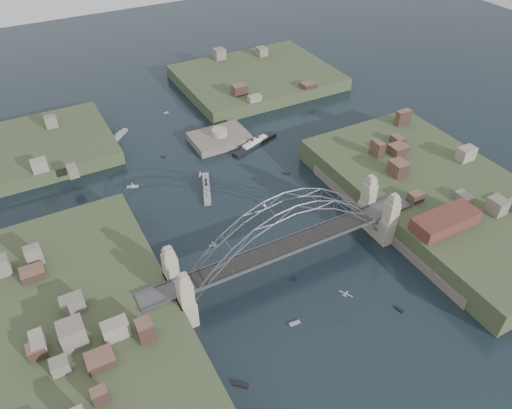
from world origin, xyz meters
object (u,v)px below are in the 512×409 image
object	(u,v)px
bridge	(288,235)
naval_cruiser_far	(117,138)
wharf_shed	(445,221)
naval_cruiser_near	(206,188)
fort_island	(220,142)
ocean_liner	(255,144)

from	to	relation	value
bridge	naval_cruiser_far	world-z (taller)	bridge
wharf_shed	naval_cruiser_near	world-z (taller)	wharf_shed
fort_island	ocean_liner	distance (m)	14.01
fort_island	wharf_shed	distance (m)	90.48
naval_cruiser_near	naval_cruiser_far	distance (m)	50.27
fort_island	wharf_shed	bearing A→B (deg)	-69.15
bridge	fort_island	distance (m)	72.14
naval_cruiser_near	naval_cruiser_far	bearing A→B (deg)	110.60
naval_cruiser_near	naval_cruiser_far	xyz separation A→B (m)	(-17.69, 47.05, -0.07)
bridge	wharf_shed	xyz separation A→B (m)	(44.00, -14.00, -2.32)
naval_cruiser_far	ocean_liner	bearing A→B (deg)	-33.29
bridge	naval_cruiser_far	xyz separation A→B (m)	(-22.92, 90.93, -11.59)
bridge	fort_island	bearing A→B (deg)	80.27
fort_island	naval_cruiser_near	size ratio (longest dim) A/B	1.29
wharf_shed	naval_cruiser_near	distance (m)	76.54
bridge	ocean_liner	world-z (taller)	bridge
naval_cruiser_near	fort_island	bearing A→B (deg)	56.58
bridge	ocean_liner	distance (m)	66.07
fort_island	wharf_shed	world-z (taller)	wharf_shed
wharf_shed	bridge	bearing A→B (deg)	162.35
wharf_shed	naval_cruiser_near	bearing A→B (deg)	130.39
bridge	wharf_shed	size ratio (longest dim) A/B	4.20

